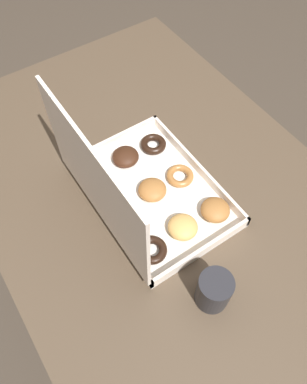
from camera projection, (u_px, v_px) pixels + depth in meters
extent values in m
plane|color=#42382D|center=(155.00, 282.00, 1.62)|extent=(8.00, 8.00, 0.00)
cube|color=#4C3D2D|center=(156.00, 189.00, 1.01)|extent=(1.29, 0.87, 0.03)
cylinder|color=#4C3D2D|center=(153.00, 105.00, 1.71)|extent=(0.06, 0.06, 0.72)
cube|color=silver|center=(153.00, 195.00, 0.98)|extent=(0.41, 0.29, 0.01)
cube|color=silver|center=(197.00, 166.00, 1.01)|extent=(0.41, 0.01, 0.03)
cube|color=silver|center=(106.00, 217.00, 0.92)|extent=(0.41, 0.01, 0.03)
cube|color=silver|center=(202.00, 251.00, 0.87)|extent=(0.01, 0.29, 0.03)
cube|color=silver|center=(114.00, 141.00, 1.06)|extent=(0.01, 0.29, 0.03)
cube|color=silver|center=(95.00, 183.00, 0.79)|extent=(0.41, 0.01, 0.28)
ellipsoid|color=#9E6633|center=(215.00, 210.00, 0.93)|extent=(0.07, 0.07, 0.04)
torus|color=#9E6633|center=(180.00, 176.00, 1.00)|extent=(0.07, 0.07, 0.02)
torus|color=black|center=(153.00, 144.00, 1.06)|extent=(0.07, 0.07, 0.02)
ellipsoid|color=tan|center=(183.00, 227.00, 0.90)|extent=(0.07, 0.07, 0.04)
ellipsoid|color=#9E6633|center=(152.00, 190.00, 0.96)|extent=(0.07, 0.07, 0.04)
ellipsoid|color=#381E11|center=(125.00, 157.00, 1.02)|extent=(0.07, 0.07, 0.04)
torus|color=black|center=(152.00, 250.00, 0.88)|extent=(0.07, 0.07, 0.02)
torus|color=tan|center=(122.00, 209.00, 0.94)|extent=(0.07, 0.07, 0.02)
torus|color=pink|center=(98.00, 175.00, 1.00)|extent=(0.07, 0.07, 0.02)
cylinder|color=#232328|center=(214.00, 291.00, 0.79)|extent=(0.07, 0.07, 0.10)
cylinder|color=black|center=(217.00, 283.00, 0.76)|extent=(0.06, 0.06, 0.01)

